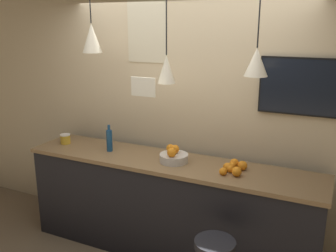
{
  "coord_description": "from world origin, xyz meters",
  "views": [
    {
      "loc": [
        1.46,
        -2.55,
        2.3
      ],
      "look_at": [
        0.0,
        0.53,
        1.35
      ],
      "focal_mm": 40.0,
      "sensor_mm": 36.0,
      "label": 1
    }
  ],
  "objects": [
    {
      "name": "back_wall",
      "position": [
        0.0,
        0.95,
        1.45
      ],
      "size": [
        8.0,
        0.06,
        2.9
      ],
      "color": "beige",
      "rests_on": "ground_plane"
    },
    {
      "name": "service_counter",
      "position": [
        0.0,
        0.53,
        0.5
      ],
      "size": [
        2.96,
        0.61,
        1.0
      ],
      "color": "black",
      "rests_on": "ground_plane"
    },
    {
      "name": "fruit_bowl",
      "position": [
        0.06,
        0.53,
        1.06
      ],
      "size": [
        0.28,
        0.28,
        0.16
      ],
      "color": "beige",
      "rests_on": "service_counter"
    },
    {
      "name": "orange_pile",
      "position": [
        0.65,
        0.54,
        1.04
      ],
      "size": [
        0.2,
        0.3,
        0.09
      ],
      "color": "orange",
      "rests_on": "service_counter"
    },
    {
      "name": "juice_bottle",
      "position": [
        -0.67,
        0.53,
        1.12
      ],
      "size": [
        0.06,
        0.06,
        0.28
      ],
      "color": "navy",
      "rests_on": "service_counter"
    },
    {
      "name": "spread_jar",
      "position": [
        -1.26,
        0.53,
        1.05
      ],
      "size": [
        0.11,
        0.11,
        0.11
      ],
      "color": "gold",
      "rests_on": "service_counter"
    },
    {
      "name": "pendant_lamp_left",
      "position": [
        -0.8,
        0.5,
        2.15
      ],
      "size": [
        0.19,
        0.19,
        0.79
      ],
      "color": "black"
    },
    {
      "name": "pendant_lamp_middle",
      "position": [
        0.0,
        0.5,
        1.9
      ],
      "size": [
        0.16,
        0.16,
        1.04
      ],
      "color": "black"
    },
    {
      "name": "pendant_lamp_right",
      "position": [
        0.8,
        0.5,
        1.99
      ],
      "size": [
        0.19,
        0.19,
        0.93
      ],
      "color": "black"
    },
    {
      "name": "mounted_tv",
      "position": [
        1.15,
        0.89,
        1.75
      ],
      "size": [
        0.78,
        0.04,
        0.51
      ],
      "color": "black"
    },
    {
      "name": "hanging_menu_board",
      "position": [
        -0.14,
        0.31,
        1.75
      ],
      "size": [
        0.24,
        0.01,
        0.17
      ],
      "color": "white"
    },
    {
      "name": "wall_poster",
      "position": [
        -0.42,
        0.91,
        2.22
      ],
      "size": [
        0.44,
        0.01,
        0.64
      ],
      "color": "beige"
    }
  ]
}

